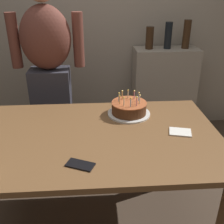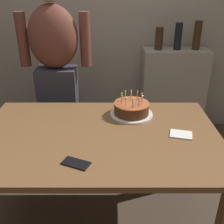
# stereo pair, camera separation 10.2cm
# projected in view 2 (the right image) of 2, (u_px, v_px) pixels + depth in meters

# --- Properties ---
(ground_plane) EXTENTS (10.00, 10.00, 0.00)m
(ground_plane) POSITION_uv_depth(u_px,v_px,m) (100.00, 220.00, 1.99)
(ground_plane) COLOR #47382B
(back_wall) EXTENTS (5.20, 0.10, 2.60)m
(back_wall) POSITION_uv_depth(u_px,v_px,m) (103.00, 12.00, 2.82)
(back_wall) COLOR #9E9384
(back_wall) RESTS_ON ground_plane
(dining_table) EXTENTS (1.50, 0.96, 0.74)m
(dining_table) POSITION_uv_depth(u_px,v_px,m) (98.00, 147.00, 1.71)
(dining_table) COLOR brown
(dining_table) RESTS_ON ground_plane
(birthday_cake) EXTENTS (0.30, 0.30, 0.16)m
(birthday_cake) POSITION_uv_depth(u_px,v_px,m) (131.00, 109.00, 1.89)
(birthday_cake) COLOR white
(birthday_cake) RESTS_ON dining_table
(cell_phone) EXTENTS (0.16, 0.12, 0.01)m
(cell_phone) POSITION_uv_depth(u_px,v_px,m) (75.00, 163.00, 1.39)
(cell_phone) COLOR black
(cell_phone) RESTS_ON dining_table
(napkin_stack) EXTENTS (0.15, 0.13, 0.01)m
(napkin_stack) POSITION_uv_depth(u_px,v_px,m) (180.00, 134.00, 1.66)
(napkin_stack) COLOR white
(napkin_stack) RESTS_ON dining_table
(person_man_bearded) EXTENTS (0.61, 0.27, 1.66)m
(person_man_bearded) POSITION_uv_depth(u_px,v_px,m) (55.00, 73.00, 2.33)
(person_man_bearded) COLOR #33333D
(person_man_bearded) RESTS_ON ground_plane
(shelf_cabinet) EXTENTS (0.67, 0.30, 1.25)m
(shelf_cabinet) POSITION_uv_depth(u_px,v_px,m) (171.00, 92.00, 2.97)
(shelf_cabinet) COLOR #9E9384
(shelf_cabinet) RESTS_ON ground_plane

